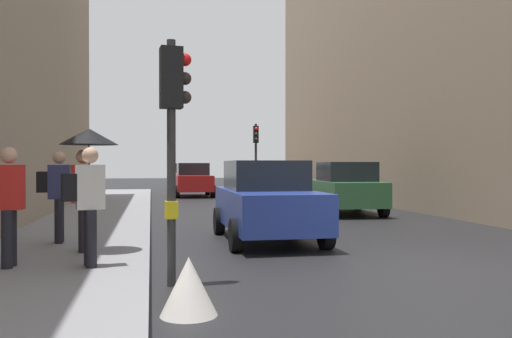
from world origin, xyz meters
TOP-DOWN VIEW (x-y plane):
  - ground_plane at (0.00, 0.00)m, footprint 120.00×120.00m
  - sidewalk_kerb at (-6.09, 6.00)m, footprint 3.03×40.00m
  - traffic_light_near_left at (-4.25, -0.49)m, footprint 0.44×0.27m
  - traffic_light_far_median at (0.55, 18.21)m, footprint 0.25×0.43m
  - car_green_estate at (1.92, 9.43)m, footprint 2.25×4.32m
  - car_yellow_taxi at (1.97, 23.50)m, footprint 2.05×4.21m
  - car_red_sedan at (-2.37, 20.64)m, footprint 2.02×4.20m
  - car_blue_van at (-2.05, 3.61)m, footprint 2.04×4.21m
  - car_silver_hatchback at (-2.28, 28.47)m, footprint 2.08×4.23m
  - pedestrian_with_umbrella at (-5.64, 1.78)m, footprint 1.00×1.00m
  - pedestrian_with_grey_backpack at (-6.34, 2.98)m, footprint 0.62×0.36m
  - pedestrian_with_black_backpack at (-5.48, 0.32)m, footprint 0.65×0.41m
  - pedestrian_in_red_jacket at (-6.60, 0.50)m, footprint 0.41×0.36m
  - warning_sign_triangle at (-4.14, -1.99)m, footprint 0.64×0.64m

SIDE VIEW (x-z plane):
  - ground_plane at x=0.00m, z-range 0.00..0.00m
  - sidewalk_kerb at x=-6.09m, z-range 0.00..0.16m
  - warning_sign_triangle at x=-4.14m, z-range 0.00..0.65m
  - car_green_estate at x=1.92m, z-range 0.00..1.76m
  - car_yellow_taxi at x=1.97m, z-range 0.00..1.76m
  - car_red_sedan at x=-2.37m, z-range 0.00..1.76m
  - car_blue_van at x=-2.05m, z-range 0.00..1.76m
  - car_silver_hatchback at x=-2.28m, z-range 0.00..1.76m
  - pedestrian_in_red_jacket at x=-6.60m, z-range 0.25..2.02m
  - pedestrian_with_grey_backpack at x=-6.34m, z-range 0.28..2.05m
  - pedestrian_with_black_backpack at x=-5.48m, z-range 0.28..2.05m
  - pedestrian_with_umbrella at x=-5.64m, z-range 0.77..2.91m
  - traffic_light_near_left at x=-4.25m, z-range 0.64..4.03m
  - traffic_light_far_median at x=0.55m, z-range 0.70..4.40m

